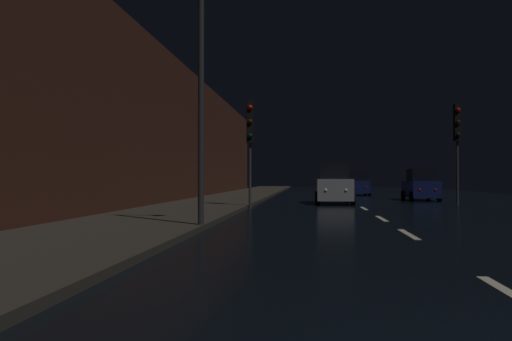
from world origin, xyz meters
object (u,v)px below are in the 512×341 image
object	(u,v)px
streetlamp_overhead	(218,47)
car_distant_taillights	(358,184)
traffic_light_far_left	(250,130)
car_approaching_headlights	(334,185)
traffic_light_far_right	(457,131)
car_parked_right_far	(420,186)

from	to	relation	value
streetlamp_overhead	car_distant_taillights	bearing A→B (deg)	76.86
traffic_light_far_left	car_approaching_headlights	world-z (taller)	traffic_light_far_left
traffic_light_far_left	traffic_light_far_right	bearing A→B (deg)	102.31
car_parked_right_far	streetlamp_overhead	bearing A→B (deg)	153.15
streetlamp_overhead	car_distant_taillights	world-z (taller)	streetlamp_overhead
car_distant_taillights	car_parked_right_far	bearing A→B (deg)	-160.14
traffic_light_far_left	car_parked_right_far	distance (m)	13.29
traffic_light_far_right	traffic_light_far_left	size ratio (longest dim) A/B	1.07
car_distant_taillights	car_parked_right_far	distance (m)	8.80
car_approaching_headlights	car_distant_taillights	world-z (taller)	car_approaching_headlights
car_distant_taillights	traffic_light_far_left	bearing A→B (deg)	159.73
car_approaching_headlights	car_parked_right_far	size ratio (longest dim) A/B	1.12
streetlamp_overhead	car_approaching_headlights	size ratio (longest dim) A/B	1.73
car_distant_taillights	car_approaching_headlights	bearing A→B (deg)	169.00
traffic_light_far_left	car_distant_taillights	xyz separation A→B (m)	(6.39, 17.31, -2.66)
traffic_light_far_left	streetlamp_overhead	xyz separation A→B (m)	(0.25, -9.02, 1.36)
traffic_light_far_right	car_approaching_headlights	xyz separation A→B (m)	(-6.25, 0.44, -2.79)
car_approaching_headlights	car_parked_right_far	distance (m)	6.98
traffic_light_far_right	car_parked_right_far	world-z (taller)	traffic_light_far_right
streetlamp_overhead	car_parked_right_far	distance (m)	20.62
streetlamp_overhead	car_approaching_headlights	bearing A→B (deg)	74.91
traffic_light_far_left	streetlamp_overhead	bearing A→B (deg)	-8.66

